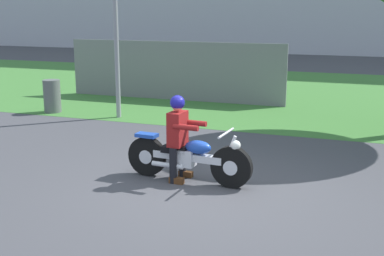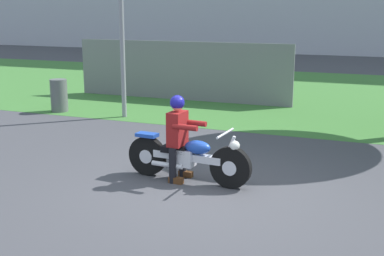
# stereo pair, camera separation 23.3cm
# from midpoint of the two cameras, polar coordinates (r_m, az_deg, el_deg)

# --- Properties ---
(ground) EXTENTS (120.00, 120.00, 0.00)m
(ground) POSITION_cam_midpoint_polar(r_m,az_deg,el_deg) (7.90, 0.51, -7.03)
(ground) COLOR #424247
(grass_verge) EXTENTS (60.00, 12.00, 0.01)m
(grass_verge) POSITION_cam_midpoint_polar(r_m,az_deg,el_deg) (17.27, 11.53, 3.91)
(grass_verge) COLOR #3D7533
(grass_verge) RESTS_ON ground
(motorcycle_lead) EXTENTS (2.18, 0.66, 0.89)m
(motorcycle_lead) POSITION_cam_midpoint_polar(r_m,az_deg,el_deg) (8.16, -1.27, -3.37)
(motorcycle_lead) COLOR black
(motorcycle_lead) RESTS_ON ground
(rider_lead) EXTENTS (0.56, 0.48, 1.42)m
(rider_lead) POSITION_cam_midpoint_polar(r_m,az_deg,el_deg) (8.12, -2.35, -0.36)
(rider_lead) COLOR black
(rider_lead) RESTS_ON ground
(trash_can) EXTENTS (0.46, 0.46, 0.89)m
(trash_can) POSITION_cam_midpoint_polar(r_m,az_deg,el_deg) (14.24, -16.06, 3.50)
(trash_can) COLOR #595E5B
(trash_can) RESTS_ON ground
(fence_segment) EXTENTS (7.00, 0.06, 1.80)m
(fence_segment) POSITION_cam_midpoint_polar(r_m,az_deg,el_deg) (15.57, -2.58, 6.50)
(fence_segment) COLOR slate
(fence_segment) RESTS_ON ground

